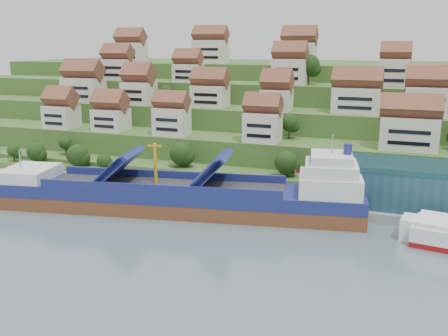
% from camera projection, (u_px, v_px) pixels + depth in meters
% --- Properties ---
extents(ground, '(300.00, 300.00, 0.00)m').
position_uv_depth(ground, '(208.00, 216.00, 115.58)').
color(ground, slate).
rests_on(ground, ground).
extents(quay, '(180.00, 14.00, 2.20)m').
position_uv_depth(quay, '(306.00, 202.00, 122.29)').
color(quay, gray).
rests_on(quay, ground).
extents(pebble_beach, '(45.00, 20.00, 1.00)m').
position_uv_depth(pebble_beach, '(40.00, 178.00, 145.78)').
color(pebble_beach, gray).
rests_on(pebble_beach, ground).
extents(hillside, '(260.00, 128.00, 31.00)m').
position_uv_depth(hillside, '(301.00, 113.00, 207.33)').
color(hillside, '#2D4C1E').
rests_on(hillside, ground).
extents(hillside_village, '(154.76, 64.35, 29.17)m').
position_uv_depth(hillside_village, '(270.00, 90.00, 164.20)').
color(hillside_village, beige).
rests_on(hillside_village, ground).
extents(hillside_trees, '(139.61, 62.53, 31.93)m').
position_uv_depth(hillside_trees, '(240.00, 118.00, 153.68)').
color(hillside_trees, '#1D3913').
rests_on(hillside_trees, ground).
extents(flagpole, '(1.28, 0.16, 8.00)m').
position_uv_depth(flagpole, '(295.00, 183.00, 116.97)').
color(flagpole, gray).
rests_on(flagpole, quay).
extents(beach_huts, '(14.40, 3.70, 2.20)m').
position_uv_depth(beach_huts, '(30.00, 173.00, 144.93)').
color(beach_huts, white).
rests_on(beach_huts, pebble_beach).
extents(cargo_ship, '(88.34, 28.77, 19.49)m').
position_uv_depth(cargo_ship, '(185.00, 197.00, 117.45)').
color(cargo_ship, brown).
rests_on(cargo_ship, ground).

